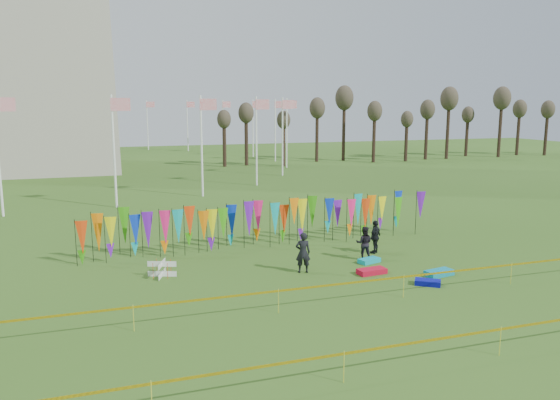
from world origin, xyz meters
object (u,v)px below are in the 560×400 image
object	(u,v)px
kite_bag_blue	(428,282)
kite_bag_teal	(439,273)
person_left	(303,253)
kite_bag_red	(372,271)
person_mid	(364,243)
person_right	(375,237)
kite_bag_turquoise	(369,260)
box_kite	(162,269)

from	to	relation	value
kite_bag_blue	kite_bag_teal	distance (m)	1.50
person_left	kite_bag_blue	distance (m)	5.39
kite_bag_red	kite_bag_blue	bearing A→B (deg)	-54.57
person_mid	person_right	distance (m)	1.32
kite_bag_turquoise	kite_bag_red	size ratio (longest dim) A/B	0.82
person_right	kite_bag_teal	distance (m)	4.26
person_right	kite_bag_teal	bearing A→B (deg)	66.13
kite_bag_teal	person_left	bearing A→B (deg)	157.29
person_right	kite_bag_blue	size ratio (longest dim) A/B	1.63
box_kite	person_mid	size ratio (longest dim) A/B	0.44
box_kite	person_right	xyz separation A→B (m)	(10.48, 0.50, 0.48)
kite_bag_blue	kite_bag_turquoise	bearing A→B (deg)	102.10
person_mid	kite_bag_red	xyz separation A→B (m)	(-0.71, -2.15, -0.68)
person_left	kite_bag_blue	world-z (taller)	person_left
person_mid	kite_bag_blue	xyz separation A→B (m)	(0.76, -4.22, -0.69)
kite_bag_turquoise	kite_bag_blue	xyz separation A→B (m)	(0.78, -3.63, 0.00)
box_kite	kite_bag_red	bearing A→B (deg)	-15.78
kite_bag_turquoise	kite_bag_blue	distance (m)	3.71
person_left	kite_bag_red	size ratio (longest dim) A/B	1.43
person_left	person_right	world-z (taller)	person_left
box_kite	person_left	bearing A→B (deg)	-12.60
kite_bag_teal	person_right	bearing A→B (deg)	102.44
person_left	kite_bag_turquoise	bearing A→B (deg)	-160.21
kite_bag_red	box_kite	bearing A→B (deg)	164.22
person_left	kite_bag_red	world-z (taller)	person_left
person_mid	kite_bag_blue	size ratio (longest dim) A/B	1.57
box_kite	kite_bag_turquoise	bearing A→B (deg)	-5.48
kite_bag_red	kite_bag_teal	bearing A→B (deg)	-23.21
box_kite	kite_bag_red	world-z (taller)	box_kite
kite_bag_turquoise	kite_bag_blue	size ratio (longest dim) A/B	1.02
box_kite	kite_bag_red	size ratio (longest dim) A/B	0.56
kite_bag_teal	box_kite	bearing A→B (deg)	162.43
person_right	kite_bag_red	xyz separation A→B (m)	(-1.74, -2.97, -0.72)
person_right	kite_bag_teal	world-z (taller)	person_right
box_kite	person_right	world-z (taller)	person_right
person_left	box_kite	bearing A→B (deg)	0.24
box_kite	person_left	world-z (taller)	person_left
person_mid	kite_bag_red	bearing A→B (deg)	99.05
person_mid	kite_bag_blue	world-z (taller)	person_mid
kite_bag_blue	kite_bag_red	distance (m)	2.54
person_mid	kite_bag_red	distance (m)	2.36
person_mid	kite_bag_turquoise	distance (m)	0.91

